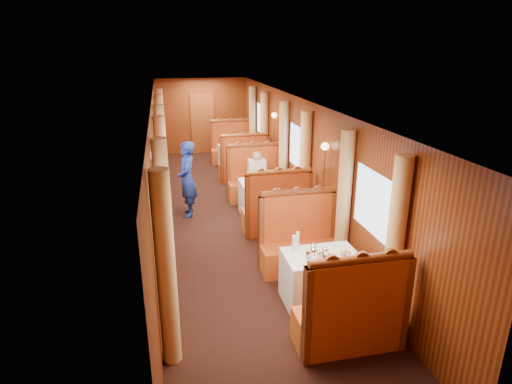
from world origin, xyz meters
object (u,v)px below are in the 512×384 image
object	(u,v)px
banquette_near_aft	(299,245)
banquette_far_aft	(232,149)
teapot_left	(313,255)
table_mid	(264,197)
rose_vase_far	(237,139)
tea_tray	(318,256)
steward	(187,179)
banquette_mid_fwd	(276,212)
fruit_plate	(345,254)
table_near	(321,278)
banquette_near_fwd	(350,317)
passenger	(257,172)
teapot_right	(325,253)
table_far	(237,158)
rose_vase_mid	(264,173)
teapot_back	(313,251)
banquette_mid_aft	(255,182)
banquette_far_fwd	(244,166)

from	to	relation	value
banquette_near_aft	banquette_far_aft	bearing A→B (deg)	90.00
teapot_left	table_mid	bearing A→B (deg)	72.29
banquette_near_aft	rose_vase_far	xyz separation A→B (m)	(0.01, 6.01, 0.50)
tea_tray	banquette_near_aft	bearing A→B (deg)	86.28
steward	banquette_mid_fwd	bearing A→B (deg)	54.30
banquette_mid_fwd	fruit_plate	size ratio (longest dim) A/B	5.57
table_near	banquette_near_fwd	size ratio (longest dim) A/B	0.78
banquette_near_aft	banquette_near_fwd	bearing A→B (deg)	-90.00
table_near	tea_tray	xyz separation A→B (m)	(-0.07, -0.05, 0.38)
tea_tray	passenger	distance (m)	4.31
teapot_right	banquette_far_aft	bearing A→B (deg)	110.03
fruit_plate	table_far	bearing A→B (deg)	92.51
banquette_near_fwd	fruit_plate	bearing A→B (deg)	71.36
table_far	rose_vase_mid	xyz separation A→B (m)	(-0.01, -3.50, 0.55)
table_far	teapot_back	bearing A→B (deg)	-91.02
table_mid	banquette_mid_aft	distance (m)	1.02
banquette_near_fwd	table_mid	distance (m)	4.51
banquette_near_fwd	tea_tray	distance (m)	1.02
banquette_mid_fwd	table_far	bearing A→B (deg)	90.00
fruit_plate	steward	bearing A→B (deg)	116.81
banquette_far_fwd	teapot_right	size ratio (longest dim) A/B	8.89
banquette_far_aft	fruit_plate	bearing A→B (deg)	-87.80
teapot_back	rose_vase_far	world-z (taller)	rose_vase_far
table_near	passenger	xyz separation A→B (m)	(-0.00, 4.26, 0.37)
rose_vase_far	table_far	bearing A→B (deg)	-109.22
banquette_mid_fwd	teapot_left	size ratio (longest dim) A/B	7.35
teapot_back	fruit_plate	bearing A→B (deg)	8.10
rose_vase_mid	steward	size ratio (longest dim) A/B	0.22
table_far	tea_tray	xyz separation A→B (m)	(-0.07, -7.05, 0.38)
table_mid	banquette_far_fwd	world-z (taller)	banquette_far_fwd
teapot_right	table_near	bearing A→B (deg)	118.86
banquette_far_fwd	fruit_plate	xyz separation A→B (m)	(0.31, -6.08, 0.35)
banquette_mid_fwd	teapot_left	bearing A→B (deg)	-93.81
rose_vase_far	banquette_near_fwd	bearing A→B (deg)	-90.06
banquette_near_aft	teapot_right	bearing A→B (deg)	-89.33
table_mid	fruit_plate	xyz separation A→B (m)	(0.31, -3.59, 0.39)
banquette_far_fwd	banquette_far_aft	distance (m)	2.03
banquette_far_fwd	steward	xyz separation A→B (m)	(-1.64, -2.22, 0.39)
fruit_plate	rose_vase_far	size ratio (longest dim) A/B	0.67
tea_tray	rose_vase_far	xyz separation A→B (m)	(0.08, 7.07, 0.17)
rose_vase_far	passenger	world-z (taller)	passenger
banquette_far_aft	passenger	size ratio (longest dim) A/B	1.76
table_mid	banquette_mid_fwd	bearing A→B (deg)	-90.00
fruit_plate	rose_vase_far	xyz separation A→B (m)	(-0.30, 7.12, 0.16)
banquette_near_fwd	banquette_far_aft	bearing A→B (deg)	90.00
banquette_mid_aft	banquette_far_aft	xyz separation A→B (m)	(0.00, 3.50, 0.00)
table_mid	banquette_far_fwd	distance (m)	2.49
table_far	rose_vase_mid	size ratio (longest dim) A/B	2.92
tea_tray	teapot_left	distance (m)	0.15
banquette_near_aft	rose_vase_far	world-z (taller)	banquette_near_aft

